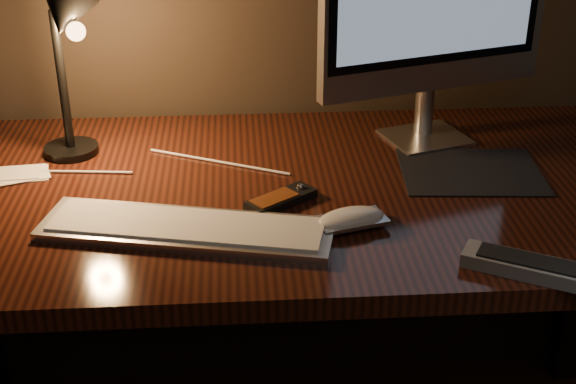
{
  "coord_description": "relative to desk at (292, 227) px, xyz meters",
  "views": [
    {
      "loc": [
        -0.11,
        0.51,
        1.41
      ],
      "look_at": [
        -0.02,
        1.73,
        0.8
      ],
      "focal_mm": 50.0,
      "sensor_mm": 36.0,
      "label": 1
    }
  ],
  "objects": [
    {
      "name": "papers",
      "position": [
        -0.53,
        0.01,
        0.13
      ],
      "size": [
        0.12,
        0.1,
        0.01
      ],
      "primitive_type": "cube",
      "rotation": [
        0.0,
        0.0,
        0.21
      ],
      "color": "white",
      "rests_on": "desk"
    },
    {
      "name": "cable",
      "position": [
        -0.31,
        0.02,
        0.13
      ],
      "size": [
        0.61,
        0.2,
        0.01
      ],
      "primitive_type": "cylinder",
      "rotation": [
        0.0,
        1.57,
        -0.32
      ],
      "color": "white",
      "rests_on": "desk"
    },
    {
      "name": "mousepad",
      "position": [
        0.34,
        -0.04,
        0.13
      ],
      "size": [
        0.28,
        0.23,
        0.0
      ],
      "primitive_type": "cube",
      "rotation": [
        0.0,
        0.0,
        -0.08
      ],
      "color": "black",
      "rests_on": "desk"
    },
    {
      "name": "tv_remote",
      "position": [
        0.34,
        -0.41,
        0.14
      ],
      "size": [
        0.22,
        0.16,
        0.03
      ],
      "rotation": [
        0.0,
        0.0,
        -0.51
      ],
      "color": "gray",
      "rests_on": "desk"
    },
    {
      "name": "keyboard",
      "position": [
        -0.2,
        -0.24,
        0.14
      ],
      "size": [
        0.51,
        0.24,
        0.02
      ],
      "primitive_type": "cube",
      "rotation": [
        0.0,
        0.0,
        -0.23
      ],
      "color": "silver",
      "rests_on": "desk"
    },
    {
      "name": "desk_lamp",
      "position": [
        -0.42,
        0.08,
        0.38
      ],
      "size": [
        0.17,
        0.19,
        0.37
      ],
      "rotation": [
        0.0,
        0.0,
        0.24
      ],
      "color": "black",
      "rests_on": "desk"
    },
    {
      "name": "desk",
      "position": [
        0.0,
        0.0,
        0.0
      ],
      "size": [
        1.6,
        0.75,
        0.75
      ],
      "color": "#3C170D",
      "rests_on": "ground"
    },
    {
      "name": "media_remote",
      "position": [
        -0.03,
        -0.14,
        0.14
      ],
      "size": [
        0.14,
        0.12,
        0.02
      ],
      "rotation": [
        0.0,
        0.0,
        0.64
      ],
      "color": "black",
      "rests_on": "desk"
    },
    {
      "name": "mouse",
      "position": [
        0.08,
        -0.24,
        0.14
      ],
      "size": [
        0.13,
        0.09,
        0.02
      ],
      "primitive_type": "ellipsoid",
      "rotation": [
        0.0,
        0.0,
        0.28
      ],
      "color": "white",
      "rests_on": "desk"
    }
  ]
}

